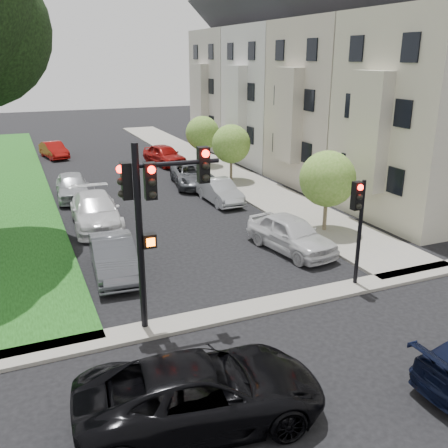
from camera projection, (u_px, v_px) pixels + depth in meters
name	position (u px, v px, depth m)	size (l,w,h in m)	color
ground	(291.00, 339.00, 14.61)	(140.00, 140.00, 0.00)	black
sidewalk_right	(208.00, 164.00, 38.02)	(3.50, 44.00, 0.12)	gray
sidewalk_cross	(260.00, 307.00, 16.34)	(60.00, 1.00, 0.12)	gray
house_a	(437.00, 76.00, 24.00)	(7.70, 7.55, 15.97)	#999692
house_b	(343.00, 72.00, 30.54)	(7.70, 7.55, 15.97)	#9A9688
house_c	(283.00, 69.00, 37.07)	(7.70, 7.55, 15.97)	beige
house_d	(240.00, 67.00, 43.61)	(7.70, 7.55, 15.97)	#A09B8C
small_tree_a	(327.00, 179.00, 22.66)	(2.57, 2.57, 3.85)	brown
small_tree_b	(231.00, 144.00, 32.11)	(2.50, 2.50, 3.74)	brown
small_tree_c	(203.00, 133.00, 36.64)	(2.49, 2.49, 3.74)	brown
traffic_signal_main	(153.00, 204.00, 14.07)	(2.77, 0.72, 5.67)	black
traffic_signal_secondary	(358.00, 214.00, 17.07)	(0.49, 0.39, 3.90)	black
car_cross_near	(202.00, 392.00, 11.09)	(2.57, 5.58, 1.55)	black
car_parked_0	(291.00, 234.00, 20.97)	(1.81, 4.50, 1.53)	silver
car_parked_1	(220.00, 191.00, 28.00)	(1.40, 4.01, 1.32)	#999BA0
car_parked_2	(192.00, 175.00, 31.68)	(2.32, 5.02, 1.40)	#3F4247
car_parked_3	(164.00, 155.00, 37.69)	(1.82, 4.52, 1.54)	maroon
car_parked_5	(114.00, 257.00, 18.70)	(1.52, 4.36, 1.44)	#3F4247
car_parked_6	(95.00, 211.00, 24.03)	(2.19, 5.39, 1.56)	silver
car_parked_7	(72.00, 186.00, 28.67)	(1.78, 4.42, 1.51)	#999BA0
car_parked_9	(54.00, 150.00, 40.33)	(1.38, 3.95, 1.30)	maroon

